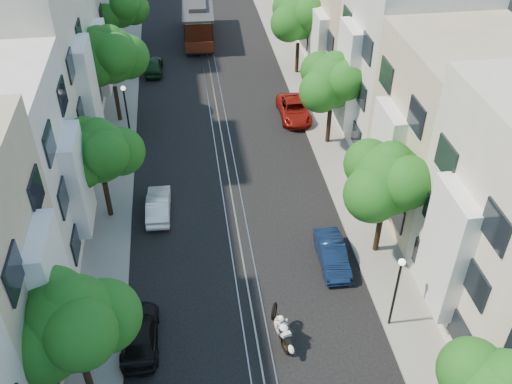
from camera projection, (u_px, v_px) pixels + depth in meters
name	position (u px, v px, depth m)	size (l,w,h in m)	color
ground	(215.00, 95.00, 45.11)	(200.00, 200.00, 0.00)	black
sidewalk_east	(304.00, 89.00, 45.87)	(2.50, 80.00, 0.12)	gray
sidewalk_west	(122.00, 101.00, 44.28)	(2.50, 80.00, 0.12)	gray
rail_left	(208.00, 96.00, 45.05)	(0.06, 80.00, 0.02)	gray
rail_slot	(215.00, 95.00, 45.11)	(0.06, 80.00, 0.02)	gray
rail_right	(221.00, 95.00, 45.17)	(0.06, 80.00, 0.02)	gray
lane_line	(215.00, 95.00, 45.11)	(0.08, 80.00, 0.01)	tan
townhouses_east	(368.00, 24.00, 43.19)	(7.75, 72.00, 12.00)	beige
townhouses_west	(46.00, 43.00, 40.65)	(7.75, 72.00, 11.76)	silver
tree_e_b	(388.00, 181.00, 28.09)	(4.93, 4.08, 6.68)	black
tree_e_c	(334.00, 82.00, 36.81)	(4.84, 3.99, 6.52)	black
tree_e_d	(300.00, 17.00, 45.28)	(5.01, 4.16, 6.85)	black
tree_w_a	(73.00, 324.00, 21.01)	(4.93, 4.08, 6.68)	black
tree_w_b	(100.00, 153.00, 30.64)	(4.72, 3.87, 6.27)	black
tree_w_c	(111.00, 56.00, 38.87)	(5.13, 4.28, 7.09)	black
tree_w_d	(120.00, 7.00, 47.79)	(4.84, 3.99, 6.52)	black
lamp_east	(398.00, 283.00, 25.23)	(0.32, 0.32, 4.16)	black
lamp_west	(126.00, 105.00, 37.98)	(0.32, 0.32, 4.16)	black
sportbike_rider	(281.00, 329.00, 25.55)	(0.81, 2.16, 1.81)	black
cable_car	(198.00, 18.00, 52.89)	(3.15, 8.93, 3.39)	black
parked_car_e_mid	(332.00, 254.00, 29.85)	(1.32, 3.79, 1.25)	#0B1B3B
parked_car_e_far	(294.00, 110.00, 42.00)	(2.12, 4.59, 1.28)	maroon
parked_car_w_near	(140.00, 334.00, 25.78)	(1.70, 4.18, 1.21)	black
parked_car_w_mid	(158.00, 205.00, 33.13)	(1.31, 3.76, 1.24)	white
parked_car_w_far	(154.00, 65.00, 47.99)	(1.50, 3.72, 1.27)	black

